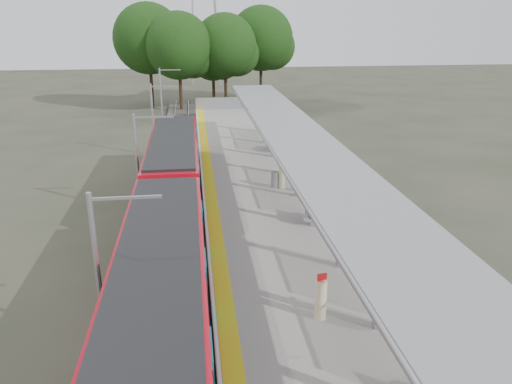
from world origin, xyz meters
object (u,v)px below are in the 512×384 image
(bench_far, at_px, (276,143))
(litter_bin, at_px, (275,180))
(train, at_px, (170,208))
(bench_mid, at_px, (310,211))
(info_pillar_far, at_px, (282,176))
(info_pillar_near, at_px, (321,299))

(bench_far, relative_size, litter_bin, 1.69)
(train, xyz_separation_m, bench_mid, (6.37, 0.17, -0.53))
(bench_far, bearing_deg, litter_bin, -78.78)
(bench_mid, relative_size, info_pillar_far, 0.88)
(train, bearing_deg, bench_far, 62.35)
(litter_bin, bearing_deg, info_pillar_far, -17.77)
(bench_mid, distance_m, info_pillar_near, 7.91)
(bench_mid, relative_size, bench_far, 0.96)
(info_pillar_near, bearing_deg, litter_bin, 77.21)
(train, relative_size, bench_far, 17.98)
(bench_far, xyz_separation_m, info_pillar_near, (-2.06, -20.85, 0.16))
(train, bearing_deg, info_pillar_near, -57.27)
(bench_mid, xyz_separation_m, litter_bin, (-0.83, 5.03, -0.07))
(bench_far, distance_m, info_pillar_near, 20.95)
(info_pillar_far, xyz_separation_m, litter_bin, (-0.37, 0.12, -0.27))
(bench_mid, bearing_deg, litter_bin, 104.43)
(info_pillar_near, height_order, litter_bin, info_pillar_near)
(info_pillar_far, height_order, litter_bin, info_pillar_far)
(bench_mid, distance_m, litter_bin, 5.10)
(bench_far, distance_m, litter_bin, 8.17)
(info_pillar_near, bearing_deg, info_pillar_far, 75.52)
(info_pillar_far, distance_m, litter_bin, 0.47)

